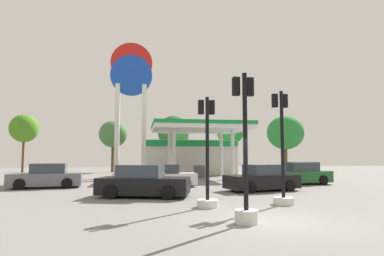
{
  "coord_description": "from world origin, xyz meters",
  "views": [
    {
      "loc": [
        -3.98,
        -9.6,
        2.01
      ],
      "look_at": [
        -0.52,
        11.71,
        3.82
      ],
      "focal_mm": 30.22,
      "sensor_mm": 36.0,
      "label": 1
    }
  ],
  "objects": [
    {
      "name": "car_1",
      "position": [
        -9.63,
        11.67,
        0.68
      ],
      "size": [
        4.36,
        2.29,
        1.5
      ],
      "color": "black",
      "rests_on": "ground"
    },
    {
      "name": "tree_4",
      "position": [
        14.91,
        30.16,
        4.93
      ],
      "size": [
        4.77,
        4.77,
        7.15
      ],
      "color": "brown",
      "rests_on": "ground"
    },
    {
      "name": "tree_1",
      "position": [
        -7.12,
        29.83,
        4.47
      ],
      "size": [
        3.31,
        3.31,
        6.09
      ],
      "color": "brown",
      "rests_on": "ground"
    },
    {
      "name": "car_3",
      "position": [
        6.92,
        11.39,
        0.69
      ],
      "size": [
        4.4,
        2.27,
        1.52
      ],
      "color": "black",
      "rests_on": "ground"
    },
    {
      "name": "tree_0",
      "position": [
        -17.45,
        31.0,
        5.12
      ],
      "size": [
        3.25,
        3.25,
        6.78
      ],
      "color": "brown",
      "rests_on": "ground"
    },
    {
      "name": "car_2",
      "position": [
        -2.37,
        11.16,
        0.64
      ],
      "size": [
        4.01,
        1.93,
        1.41
      ],
      "color": "black",
      "rests_on": "ground"
    },
    {
      "name": "traffic_signal_2",
      "position": [
        1.85,
        3.01,
        1.51
      ],
      "size": [
        0.84,
        0.84,
        4.68
      ],
      "color": "silver",
      "rests_on": "ground"
    },
    {
      "name": "car_4",
      "position": [
        2.89,
        7.95,
        0.67
      ],
      "size": [
        4.39,
        2.56,
        1.48
      ],
      "color": "black",
      "rests_on": "ground"
    },
    {
      "name": "gas_station",
      "position": [
        1.27,
        24.04,
        2.22
      ],
      "size": [
        9.4,
        12.89,
        4.81
      ],
      "color": "beige",
      "rests_on": "ground"
    },
    {
      "name": "tree_3",
      "position": [
        7.77,
        31.42,
        4.83
      ],
      "size": [
        3.42,
        3.42,
        6.29
      ],
      "color": "brown",
      "rests_on": "ground"
    },
    {
      "name": "ground_plane",
      "position": [
        0.0,
        0.0,
        0.0
      ],
      "size": [
        90.0,
        90.0,
        0.0
      ],
      "primitive_type": "plane",
      "color": "slate",
      "rests_on": "ground"
    },
    {
      "name": "car_0",
      "position": [
        -3.78,
        6.27,
        0.7
      ],
      "size": [
        4.63,
        2.88,
        1.55
      ],
      "color": "black",
      "rests_on": "ground"
    },
    {
      "name": "station_pole_sign",
      "position": [
        -4.8,
        19.59,
        7.69
      ],
      "size": [
        3.75,
        0.56,
        12.2
      ],
      "color": "white",
      "rests_on": "ground"
    },
    {
      "name": "tree_2",
      "position": [
        0.21,
        30.49,
        4.85
      ],
      "size": [
        3.94,
        3.94,
        6.93
      ],
      "color": "brown",
      "rests_on": "ground"
    },
    {
      "name": "traffic_signal_3",
      "position": [
        -0.85,
        -0.25,
        1.53
      ],
      "size": [
        0.69,
        0.7,
        4.51
      ],
      "color": "silver",
      "rests_on": "ground"
    },
    {
      "name": "traffic_signal_0",
      "position": [
        -1.36,
        2.84,
        1.37
      ],
      "size": [
        0.84,
        0.84,
        4.3
      ],
      "color": "silver",
      "rests_on": "ground"
    }
  ]
}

